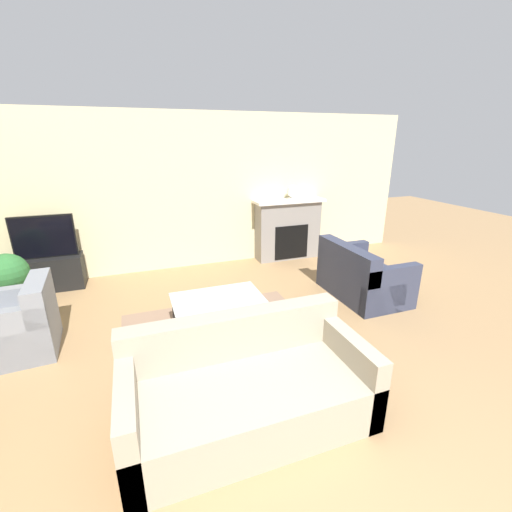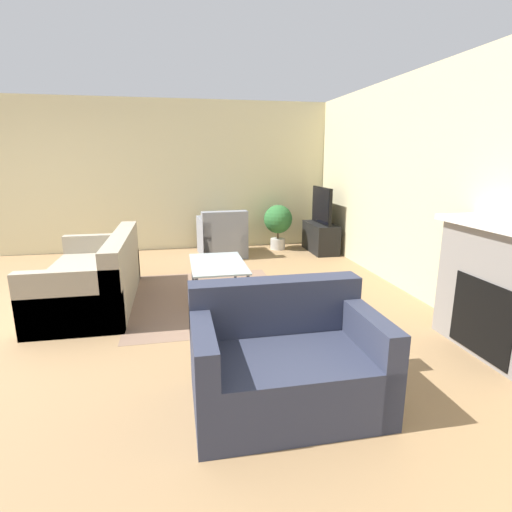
{
  "view_description": "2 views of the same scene",
  "coord_description": "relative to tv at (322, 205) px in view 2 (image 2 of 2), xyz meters",
  "views": [
    {
      "loc": [
        -0.86,
        -1.12,
        2.25
      ],
      "look_at": [
        0.61,
        2.91,
        0.77
      ],
      "focal_mm": 24.0,
      "sensor_mm": 36.0,
      "label": 1
    },
    {
      "loc": [
        4.64,
        2.06,
        1.69
      ],
      "look_at": [
        0.71,
        2.85,
        0.7
      ],
      "focal_mm": 28.0,
      "sensor_mm": 36.0,
      "label": 2
    }
  ],
  "objects": [
    {
      "name": "wall_left",
      "position": [
        -0.79,
        -2.17,
        0.5
      ],
      "size": [
        0.06,
        7.92,
        2.7
      ],
      "color": "beige",
      "rests_on": "ground_plane"
    },
    {
      "name": "potted_plant",
      "position": [
        -0.34,
        -0.72,
        -0.32
      ],
      "size": [
        0.53,
        0.53,
        0.84
      ],
      "color": "beige",
      "rests_on": "ground_plane"
    },
    {
      "name": "wall_back",
      "position": [
        2.16,
        0.32,
        0.5
      ],
      "size": [
        8.85,
        0.06,
        2.7
      ],
      "color": "beige",
      "rests_on": "ground_plane"
    },
    {
      "name": "couch_loveseat",
      "position": [
        4.38,
        -1.88,
        -0.55
      ],
      "size": [
        0.86,
        1.27,
        0.82
      ],
      "rotation": [
        0.0,
        0.0,
        1.57
      ],
      "color": "#33384C",
      "rests_on": "ground_plane"
    },
    {
      "name": "fireplace",
      "position": [
        4.1,
        0.1,
        -0.24
      ],
      "size": [
        1.36,
        0.43,
        1.16
      ],
      "color": "gray",
      "rests_on": "ground_plane"
    },
    {
      "name": "area_rug",
      "position": [
        2.14,
        -2.24,
        -0.85
      ],
      "size": [
        2.27,
        1.85,
        0.0
      ],
      "color": "#896B56",
      "rests_on": "ground_plane"
    },
    {
      "name": "coffee_table",
      "position": [
        2.14,
        -2.11,
        -0.44
      ],
      "size": [
        1.07,
        0.65,
        0.45
      ],
      "color": "#333338",
      "rests_on": "ground_plane"
    },
    {
      "name": "armchair_by_window",
      "position": [
        -0.05,
        -1.81,
        -0.55
      ],
      "size": [
        0.92,
        0.82,
        0.82
      ],
      "rotation": [
        0.0,
        0.0,
        -1.5
      ],
      "color": "gray",
      "rests_on": "ground_plane"
    },
    {
      "name": "tv_stand",
      "position": [
        0.0,
        0.0,
        -0.59
      ],
      "size": [
        0.92,
        0.41,
        0.52
      ],
      "color": "black",
      "rests_on": "ground_plane"
    },
    {
      "name": "couch_sectional",
      "position": [
        2.02,
        -3.56,
        -0.56
      ],
      "size": [
        1.97,
        0.96,
        0.82
      ],
      "color": "#9E937F",
      "rests_on": "ground_plane"
    },
    {
      "name": "tv",
      "position": [
        0.0,
        0.0,
        0.0
      ],
      "size": [
        0.86,
        0.06,
        0.65
      ],
      "color": "black",
      "rests_on": "tv_stand"
    }
  ]
}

